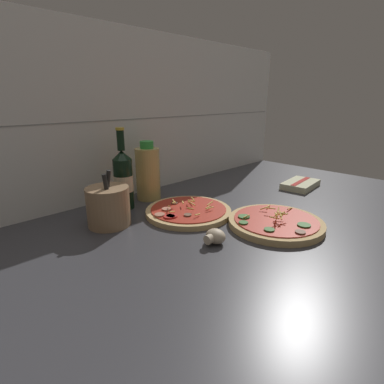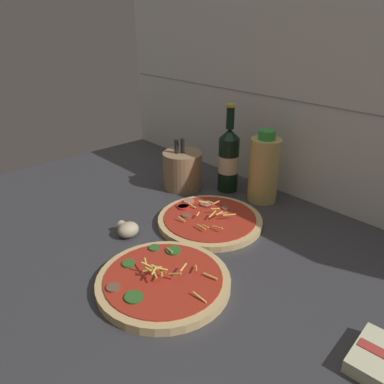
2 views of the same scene
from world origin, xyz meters
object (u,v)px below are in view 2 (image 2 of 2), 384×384
mushroom_left (128,229)px  utensil_crock (182,170)px  oil_bottle (264,169)px  beer_bottle (229,159)px  pizza_far (210,220)px  pizza_near (163,281)px

mushroom_left → utensil_crock: utensil_crock is taller
utensil_crock → oil_bottle: bearing=26.3°
beer_bottle → mushroom_left: size_ratio=4.73×
mushroom_left → beer_bottle: bearing=92.9°
pizza_far → oil_bottle: 22.51cm
beer_bottle → utensil_crock: (-10.77, -8.78, -4.19)cm
pizza_near → oil_bottle: bearing=103.4°
pizza_near → mushroom_left: size_ratio=4.79×
pizza_near → mushroom_left: (-20.15, 5.17, 0.79)cm
beer_bottle → mushroom_left: bearing=-87.1°
utensil_crock → pizza_near: bearing=-45.9°
utensil_crock → mushroom_left: bearing=-66.2°
oil_bottle → pizza_far: bearing=-91.2°
beer_bottle → utensil_crock: beer_bottle is taller
oil_bottle → mushroom_left: bearing=-103.4°
pizza_near → beer_bottle: (-22.06, 42.68, 8.81)cm
pizza_near → utensil_crock: (-32.83, 33.90, 4.61)cm
pizza_far → utensil_crock: 24.31cm
pizza_near → oil_bottle: size_ratio=1.28×
pizza_far → beer_bottle: (-10.94, 18.63, 8.92)cm
oil_bottle → mushroom_left: (-9.49, -39.69, -7.65)cm
beer_bottle → oil_bottle: (11.39, 2.18, -0.37)cm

